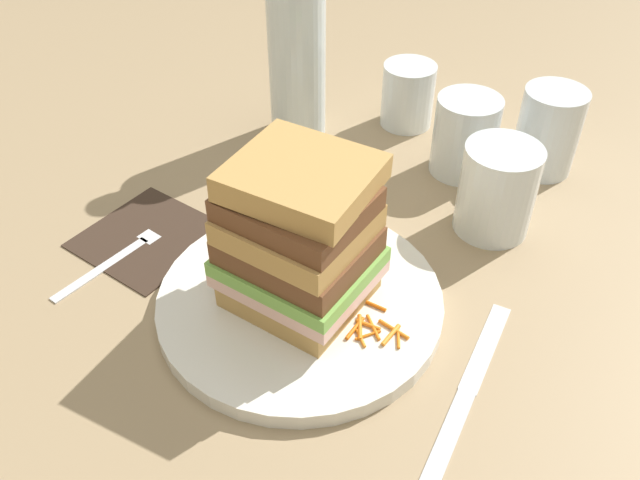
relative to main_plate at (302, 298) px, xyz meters
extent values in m
plane|color=#9E8460|center=(0.00, 0.00, -0.01)|extent=(3.00, 3.00, 0.00)
cylinder|color=white|center=(0.00, 0.00, 0.00)|extent=(0.26, 0.26, 0.02)
cube|color=tan|center=(0.00, 0.00, 0.02)|extent=(0.11, 0.10, 0.02)
cube|color=beige|center=(0.00, 0.00, 0.04)|extent=(0.12, 0.11, 0.01)
cube|color=#7AB74C|center=(0.00, 0.00, 0.05)|extent=(0.12, 0.11, 0.01)
cube|color=brown|center=(0.00, 0.00, 0.07)|extent=(0.12, 0.10, 0.02)
cube|color=tan|center=(0.00, 0.00, 0.09)|extent=(0.11, 0.10, 0.02)
cube|color=brown|center=(0.00, 0.00, 0.11)|extent=(0.11, 0.10, 0.02)
cube|color=tan|center=(0.00, 0.00, 0.13)|extent=(0.11, 0.11, 0.03)
cylinder|color=orange|center=(-0.08, 0.01, 0.01)|extent=(0.02, 0.01, 0.00)
cylinder|color=orange|center=(-0.08, 0.00, 0.01)|extent=(0.02, 0.03, 0.00)
cylinder|color=orange|center=(-0.06, -0.01, 0.01)|extent=(0.01, 0.02, 0.00)
cylinder|color=orange|center=(-0.06, -0.02, 0.01)|extent=(0.03, 0.00, 0.00)
cylinder|color=orange|center=(-0.07, 0.01, 0.01)|extent=(0.01, 0.03, 0.00)
cylinder|color=orange|center=(0.07, 0.00, 0.01)|extent=(0.02, 0.01, 0.00)
cylinder|color=orange|center=(0.06, -0.01, 0.01)|extent=(0.00, 0.03, 0.00)
cylinder|color=orange|center=(0.09, 0.00, 0.01)|extent=(0.01, 0.03, 0.00)
cylinder|color=orange|center=(0.07, 0.00, 0.01)|extent=(0.02, 0.02, 0.00)
cylinder|color=orange|center=(0.06, 0.02, 0.01)|extent=(0.02, 0.00, 0.00)
cylinder|color=orange|center=(0.06, -0.01, 0.01)|extent=(0.02, 0.03, 0.00)
cylinder|color=orange|center=(0.10, -0.01, 0.01)|extent=(0.01, 0.02, 0.00)
cylinder|color=orange|center=(0.07, -0.02, 0.01)|extent=(0.02, 0.01, 0.00)
cylinder|color=orange|center=(0.09, 0.00, 0.01)|extent=(0.03, 0.01, 0.00)
cylinder|color=orange|center=(0.07, -0.01, 0.01)|extent=(0.02, 0.02, 0.00)
cube|color=#38281E|center=(-0.18, -0.01, -0.01)|extent=(0.13, 0.13, 0.00)
cube|color=silver|center=(-0.19, -0.06, 0.00)|extent=(0.02, 0.11, 0.00)
cube|color=silver|center=(-0.18, 0.00, 0.00)|extent=(0.02, 0.02, 0.00)
cylinder|color=silver|center=(-0.17, 0.03, 0.00)|extent=(0.01, 0.04, 0.00)
cylinder|color=silver|center=(-0.18, 0.03, 0.00)|extent=(0.01, 0.04, 0.00)
cylinder|color=silver|center=(-0.18, 0.03, 0.00)|extent=(0.01, 0.04, 0.00)
cylinder|color=silver|center=(-0.19, 0.03, 0.00)|extent=(0.01, 0.04, 0.00)
cube|color=silver|center=(0.17, -0.06, -0.01)|extent=(0.02, 0.10, 0.00)
cube|color=silver|center=(0.16, 0.04, -0.01)|extent=(0.02, 0.11, 0.00)
cylinder|color=white|center=(0.10, 0.20, 0.04)|extent=(0.08, 0.08, 0.10)
cylinder|color=orange|center=(0.10, 0.20, 0.03)|extent=(0.07, 0.07, 0.08)
cylinder|color=silver|center=(-0.17, 0.25, 0.09)|extent=(0.07, 0.07, 0.20)
cylinder|color=silver|center=(0.11, 0.33, 0.04)|extent=(0.07, 0.07, 0.10)
cylinder|color=silver|center=(0.04, 0.28, 0.04)|extent=(0.07, 0.07, 0.09)
cylinder|color=silver|center=(-0.06, 0.34, 0.03)|extent=(0.07, 0.07, 0.08)
camera|label=1|loc=(0.24, -0.35, 0.43)|focal=37.15mm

